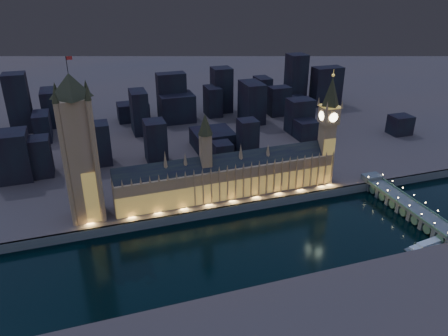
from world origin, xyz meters
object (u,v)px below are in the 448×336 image
object	(u,v)px
palace_of_westminster	(227,176)
victoria_tower	(79,143)
elizabeth_tower	(328,121)
westminster_bridge	(405,206)
river_boat	(430,244)

from	to	relation	value
palace_of_westminster	victoria_tower	size ratio (longest dim) A/B	1.55
elizabeth_tower	westminster_bridge	xyz separation A→B (m)	(43.93, -65.38, -61.21)
palace_of_westminster	victoria_tower	bearing A→B (deg)	179.91
palace_of_westminster	river_boat	distance (m)	172.16
victoria_tower	elizabeth_tower	size ratio (longest dim) A/B	1.23
palace_of_westminster	elizabeth_tower	xyz separation A→B (m)	(98.09, 0.18, 40.83)
westminster_bridge	river_boat	size ratio (longest dim) A/B	2.56
elizabeth_tower	westminster_bridge	size ratio (longest dim) A/B	0.94
palace_of_westminster	elizabeth_tower	bearing A→B (deg)	0.11
elizabeth_tower	westminster_bridge	bearing A→B (deg)	-56.10
elizabeth_tower	river_boat	distance (m)	135.09
palace_of_westminster	river_boat	xyz separation A→B (m)	(126.14, -114.50, -24.81)
westminster_bridge	victoria_tower	bearing A→B (deg)	165.98
palace_of_westminster	westminster_bridge	distance (m)	157.59
victoria_tower	elizabeth_tower	xyz separation A→B (m)	(218.00, -0.01, -5.72)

